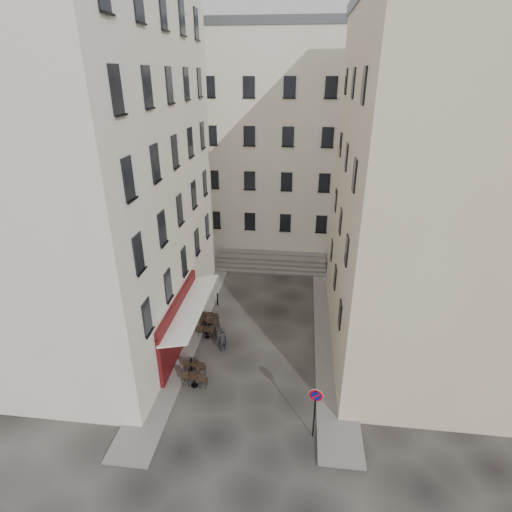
# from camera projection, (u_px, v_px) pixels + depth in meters

# --- Properties ---
(ground) EXTENTS (90.00, 90.00, 0.00)m
(ground) POSITION_uv_depth(u_px,v_px,m) (253.00, 365.00, 22.45)
(ground) COLOR black
(ground) RESTS_ON ground
(sidewalk_left) EXTENTS (2.00, 22.00, 0.12)m
(sidewalk_left) POSITION_uv_depth(u_px,v_px,m) (193.00, 319.00, 26.52)
(sidewalk_left) COLOR slate
(sidewalk_left) RESTS_ON ground
(sidewalk_right) EXTENTS (2.00, 18.00, 0.12)m
(sidewalk_right) POSITION_uv_depth(u_px,v_px,m) (331.00, 338.00, 24.65)
(sidewalk_right) COLOR slate
(sidewalk_right) RESTS_ON ground
(building_left) EXTENTS (12.20, 16.20, 20.60)m
(building_left) POSITION_uv_depth(u_px,v_px,m) (70.00, 165.00, 21.98)
(building_left) COLOR beige
(building_left) RESTS_ON ground
(building_right) EXTENTS (12.20, 14.20, 18.60)m
(building_right) POSITION_uv_depth(u_px,v_px,m) (462.00, 193.00, 20.59)
(building_right) COLOR #C8B394
(building_right) RESTS_ON ground
(building_back) EXTENTS (18.20, 10.20, 18.60)m
(building_back) POSITION_uv_depth(u_px,v_px,m) (268.00, 142.00, 35.81)
(building_back) COLOR beige
(building_back) RESTS_ON ground
(cafe_storefront) EXTENTS (1.74, 7.30, 3.50)m
(cafe_storefront) POSITION_uv_depth(u_px,v_px,m) (181.00, 322.00, 23.03)
(cafe_storefront) COLOR #410C09
(cafe_storefront) RESTS_ON ground
(stone_steps) EXTENTS (9.00, 3.15, 0.80)m
(stone_steps) POSITION_uv_depth(u_px,v_px,m) (271.00, 263.00, 33.63)
(stone_steps) COLOR slate
(stone_steps) RESTS_ON ground
(bollard_near) EXTENTS (0.12, 0.12, 0.98)m
(bollard_near) POSITION_uv_depth(u_px,v_px,m) (191.00, 365.00, 21.68)
(bollard_near) COLOR black
(bollard_near) RESTS_ON ground
(bollard_mid) EXTENTS (0.12, 0.12, 0.98)m
(bollard_mid) POSITION_uv_depth(u_px,v_px,m) (206.00, 327.00, 24.84)
(bollard_mid) COLOR black
(bollard_mid) RESTS_ON ground
(bollard_far) EXTENTS (0.12, 0.12, 0.98)m
(bollard_far) POSITION_uv_depth(u_px,v_px,m) (218.00, 299.00, 28.00)
(bollard_far) COLOR black
(bollard_far) RESTS_ON ground
(no_parking_sign) EXTENTS (0.61, 0.16, 2.72)m
(no_parking_sign) POSITION_uv_depth(u_px,v_px,m) (315.00, 404.00, 17.24)
(no_parking_sign) COLOR black
(no_parking_sign) RESTS_ON ground
(bistro_table_a) EXTENTS (1.37, 0.64, 0.96)m
(bistro_table_a) POSITION_uv_depth(u_px,v_px,m) (195.00, 378.00, 20.75)
(bistro_table_a) COLOR black
(bistro_table_a) RESTS_ON ground
(bistro_table_b) EXTENTS (1.22, 0.57, 0.86)m
(bistro_table_b) POSITION_uv_depth(u_px,v_px,m) (195.00, 366.00, 21.69)
(bistro_table_b) COLOR black
(bistro_table_b) RESTS_ON ground
(bistro_table_c) EXTENTS (1.20, 0.56, 0.84)m
(bistro_table_c) POSITION_uv_depth(u_px,v_px,m) (207.00, 332.00, 24.59)
(bistro_table_c) COLOR black
(bistro_table_c) RESTS_ON ground
(bistro_table_d) EXTENTS (1.27, 0.59, 0.89)m
(bistro_table_d) POSITION_uv_depth(u_px,v_px,m) (210.00, 324.00, 25.35)
(bistro_table_d) COLOR black
(bistro_table_d) RESTS_ON ground
(bistro_table_e) EXTENTS (1.18, 0.55, 0.83)m
(bistro_table_e) POSITION_uv_depth(u_px,v_px,m) (210.00, 317.00, 26.07)
(bistro_table_e) COLOR black
(bistro_table_e) RESTS_ON ground
(pedestrian) EXTENTS (0.67, 0.64, 1.55)m
(pedestrian) POSITION_uv_depth(u_px,v_px,m) (222.00, 339.00, 23.32)
(pedestrian) COLOR black
(pedestrian) RESTS_ON ground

